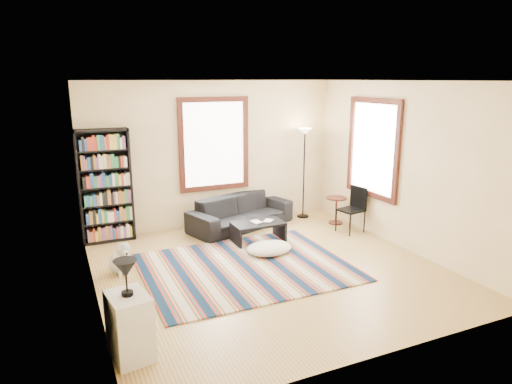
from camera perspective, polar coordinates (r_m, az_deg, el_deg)
name	(u,v)px	position (r m, az deg, el deg)	size (l,w,h in m)	color
floor	(269,272)	(7.09, 1.68, -9.95)	(5.00, 5.00, 0.10)	tan
ceiling	(271,77)	(6.48, 1.87, 14.18)	(5.00, 5.00, 0.10)	white
wall_back	(213,154)	(8.96, -5.40, 4.76)	(5.00, 0.10, 2.80)	#FEE0AB
wall_front	(386,232)	(4.57, 15.94, -4.80)	(5.00, 0.10, 2.80)	#FEE0AB
wall_left	(84,198)	(6.01, -20.68, -0.69)	(0.10, 5.00, 2.80)	#FEE0AB
wall_right	(407,166)	(8.07, 18.32, 3.08)	(0.10, 5.00, 2.80)	#FEE0AB
window_back	(214,144)	(8.86, -5.26, 5.96)	(1.20, 0.06, 1.60)	white
window_right	(373,148)	(8.58, 14.44, 5.33)	(0.06, 1.20, 1.60)	white
rug	(246,267)	(7.11, -1.29, -9.35)	(3.08, 2.46, 0.02)	#0C203C
sofa	(241,212)	(8.87, -1.92, -2.53)	(0.82, 2.09, 0.61)	black
bookshelf	(105,186)	(8.38, -18.34, 0.68)	(0.90, 0.30, 2.00)	black
coffee_table	(258,232)	(8.12, 0.27, -5.04)	(0.90, 0.50, 0.36)	black
book_a	(253,223)	(8.02, -0.38, -3.86)	(0.20, 0.15, 0.02)	beige
book_b	(265,220)	(8.16, 1.08, -3.55)	(0.14, 0.19, 0.01)	beige
floor_cushion	(269,248)	(7.62, 1.66, -7.02)	(0.78, 0.59, 0.20)	silver
floor_lamp	(304,174)	(9.43, 6.01, 2.31)	(0.30, 0.30, 1.86)	black
side_table	(336,210)	(9.25, 9.98, -2.28)	(0.40, 0.40, 0.54)	#471911
folding_chair	(351,210)	(8.74, 11.76, -2.23)	(0.42, 0.40, 0.86)	black
white_cabinet	(130,326)	(5.07, -15.50, -15.87)	(0.38, 0.50, 0.70)	silver
table_lamp	(126,278)	(4.82, -15.92, -10.28)	(0.24, 0.24, 0.38)	black
dog	(119,257)	(7.13, -16.71, -7.76)	(0.37, 0.52, 0.52)	#B6B6B6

